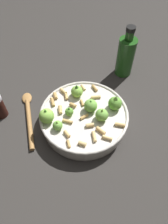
{
  "coord_description": "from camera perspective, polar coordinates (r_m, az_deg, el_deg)",
  "views": [
    {
      "loc": [
        -0.01,
        -0.41,
        0.61
      ],
      "look_at": [
        0.0,
        0.0,
        0.06
      ],
      "focal_mm": 33.76,
      "sensor_mm": 36.0,
      "label": 1
    }
  ],
  "objects": [
    {
      "name": "wooden_spoon",
      "position": [
        0.77,
        -14.77,
        -0.9
      ],
      "size": [
        0.08,
        0.25,
        0.02
      ],
      "color": "#9E703D",
      "rests_on": "ground"
    },
    {
      "name": "cooking_pan",
      "position": [
        0.7,
        -0.04,
        -1.31
      ],
      "size": [
        0.29,
        0.29,
        0.11
      ],
      "color": "beige",
      "rests_on": "ground"
    },
    {
      "name": "olive_oil_bottle",
      "position": [
        0.86,
        11.22,
        14.71
      ],
      "size": [
        0.07,
        0.07,
        0.21
      ],
      "color": "#1E4C19",
      "rests_on": "ground"
    },
    {
      "name": "ground_plane",
      "position": [
        0.73,
        0.0,
        -2.99
      ],
      "size": [
        2.4,
        2.4,
        0.0
      ],
      "primitive_type": "plane",
      "color": "#2D2B28"
    }
  ]
}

